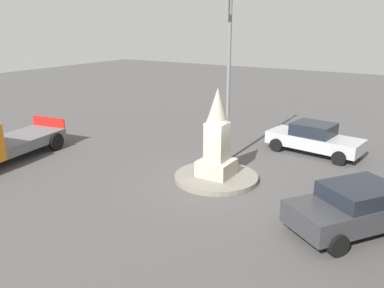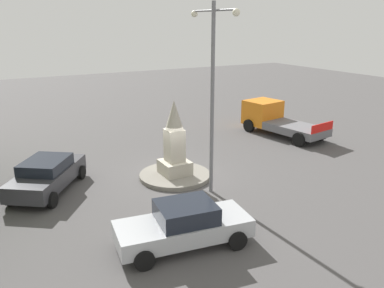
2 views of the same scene
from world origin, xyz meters
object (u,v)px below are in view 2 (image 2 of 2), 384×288
at_px(streetlamp, 213,82).
at_px(car_dark_grey_waiting, 47,174).
at_px(truck_orange_approaching, 275,119).
at_px(monument, 174,143).
at_px(car_silver_passing, 184,225).

xyz_separation_m(streetlamp, car_dark_grey_waiting, (3.46, 6.18, -3.98)).
height_order(car_dark_grey_waiting, truck_orange_approaching, truck_orange_approaching).
height_order(monument, car_silver_passing, monument).
distance_m(streetlamp, car_dark_grey_waiting, 8.12).
distance_m(monument, car_silver_passing, 5.99).
height_order(car_silver_passing, truck_orange_approaching, truck_orange_approaching).
distance_m(monument, streetlamp, 3.81).
xyz_separation_m(car_dark_grey_waiting, truck_orange_approaching, (2.46, -14.74, 0.20)).
distance_m(streetlamp, car_silver_passing, 5.98).
bearing_deg(car_silver_passing, truck_orange_approaching, -51.69).
bearing_deg(car_dark_grey_waiting, monument, -103.02).
height_order(streetlamp, car_dark_grey_waiting, streetlamp).
distance_m(car_dark_grey_waiting, truck_orange_approaching, 14.94).
xyz_separation_m(monument, car_silver_passing, (-5.43, 2.37, -0.94)).
distance_m(monument, truck_orange_approaching, 9.97).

